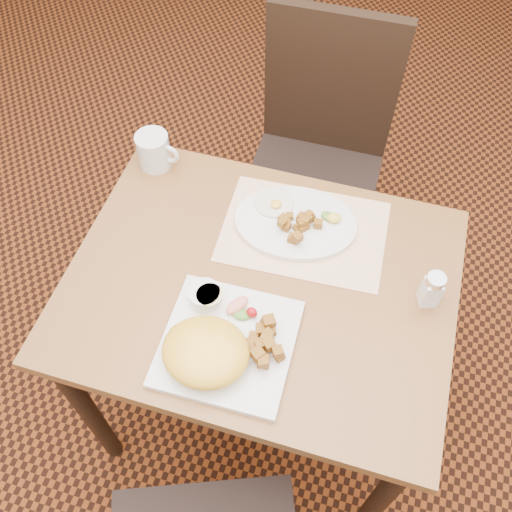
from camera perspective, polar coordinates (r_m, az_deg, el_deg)
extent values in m
plane|color=black|center=(2.01, 0.32, -13.94)|extent=(8.00, 8.00, 0.00)
cube|color=brown|center=(1.35, 0.46, -2.94)|extent=(0.90, 0.70, 0.03)
cylinder|color=black|center=(1.68, -16.41, -14.66)|extent=(0.05, 0.05, 0.71)
cylinder|color=black|center=(1.58, 12.21, -22.76)|extent=(0.05, 0.05, 0.71)
cylinder|color=black|center=(1.90, -8.68, 1.50)|extent=(0.05, 0.05, 0.71)
cylinder|color=black|center=(1.82, 15.31, -4.35)|extent=(0.05, 0.05, 0.71)
cylinder|color=black|center=(1.70, 2.04, -24.11)|extent=(0.04, 0.04, 0.42)
cube|color=black|center=(1.91, 5.43, 6.82)|extent=(0.42, 0.42, 0.05)
cylinder|color=black|center=(2.20, 10.57, 5.06)|extent=(0.04, 0.04, 0.42)
cylinder|color=black|center=(1.99, 8.78, -2.62)|extent=(0.04, 0.04, 0.42)
cylinder|color=black|center=(2.23, 1.46, 7.12)|extent=(0.04, 0.04, 0.42)
cylinder|color=black|center=(2.02, -1.22, -0.25)|extent=(0.04, 0.04, 0.42)
cube|color=black|center=(1.87, 7.53, 16.72)|extent=(0.42, 0.04, 0.50)
cube|color=white|center=(1.42, 4.81, 2.47)|extent=(0.41, 0.30, 0.00)
cube|color=silver|center=(1.25, -2.83, -8.72)|extent=(0.29, 0.29, 0.02)
ellipsoid|color=yellow|center=(1.20, -5.06, -9.52)|extent=(0.19, 0.17, 0.07)
ellipsoid|color=yellow|center=(1.20, -4.16, -11.10)|extent=(0.07, 0.07, 0.03)
ellipsoid|color=yellow|center=(1.24, -7.15, -7.98)|extent=(0.07, 0.07, 0.03)
cylinder|color=silver|center=(1.28, -5.17, -3.97)|extent=(0.07, 0.07, 0.04)
cylinder|color=beige|center=(1.26, -4.68, -3.91)|extent=(0.06, 0.06, 0.01)
ellipsoid|color=#387223|center=(1.26, -1.41, -5.87)|extent=(0.04, 0.03, 0.01)
ellipsoid|color=red|center=(1.26, -0.41, -5.67)|extent=(0.03, 0.03, 0.03)
ellipsoid|color=#F28C72|center=(1.27, -1.89, -4.93)|extent=(0.06, 0.07, 0.02)
cylinder|color=white|center=(1.44, 1.84, 5.39)|extent=(0.10, 0.10, 0.01)
ellipsoid|color=yellow|center=(1.43, 2.01, 5.23)|extent=(0.03, 0.03, 0.01)
ellipsoid|color=#387223|center=(1.42, 7.30, 3.97)|extent=(0.04, 0.03, 0.01)
ellipsoid|color=yellow|center=(1.42, 7.81, 3.80)|extent=(0.04, 0.04, 0.02)
cube|color=white|center=(1.33, 17.03, -3.48)|extent=(0.05, 0.05, 0.08)
cylinder|color=silver|center=(1.29, 17.57, -2.33)|extent=(0.05, 0.05, 0.02)
cylinder|color=silver|center=(1.55, -10.20, 10.35)|extent=(0.09, 0.09, 0.10)
torus|color=silver|center=(1.53, -8.69, 10.05)|extent=(0.06, 0.02, 0.06)
cube|color=#935C17|center=(1.22, -0.42, -9.04)|extent=(0.03, 0.03, 0.02)
cube|color=#935C17|center=(1.22, 1.15, -8.90)|extent=(0.03, 0.03, 0.02)
cube|color=#935C17|center=(1.23, 1.32, -6.53)|extent=(0.03, 0.03, 0.02)
cube|color=#935C17|center=(1.22, 2.36, -10.04)|extent=(0.03, 0.03, 0.02)
cube|color=#935C17|center=(1.23, -0.13, -8.60)|extent=(0.03, 0.02, 0.02)
cube|color=#935C17|center=(1.20, 1.32, -8.84)|extent=(0.03, 0.03, 0.02)
cube|color=#935C17|center=(1.19, 0.17, -9.78)|extent=(0.03, 0.03, 0.02)
cube|color=#935C17|center=(1.21, 0.38, -8.86)|extent=(0.03, 0.03, 0.02)
cube|color=#935C17|center=(1.24, 1.58, -7.55)|extent=(0.02, 0.02, 0.02)
cube|color=#935C17|center=(1.21, 1.07, -8.15)|extent=(0.02, 0.02, 0.02)
cube|color=#935C17|center=(1.23, -0.27, -8.08)|extent=(0.02, 0.02, 0.02)
cube|color=#935C17|center=(1.19, 0.72, -10.53)|extent=(0.03, 0.03, 0.02)
cube|color=#935C17|center=(1.21, 0.76, -10.50)|extent=(0.03, 0.03, 0.02)
cube|color=#935C17|center=(1.20, 2.19, -9.53)|extent=(0.03, 0.03, 0.02)
cube|color=#935C17|center=(1.22, 1.19, -7.75)|extent=(0.02, 0.02, 0.02)
cube|color=#935C17|center=(1.21, 1.03, -8.28)|extent=(0.02, 0.02, 0.02)
cube|color=#935C17|center=(1.23, 1.50, -8.74)|extent=(0.02, 0.02, 0.02)
cube|color=#935C17|center=(1.23, -0.48, -8.63)|extent=(0.03, 0.03, 0.02)
cube|color=#935C17|center=(1.25, 1.08, -6.58)|extent=(0.03, 0.03, 0.02)
cube|color=#935C17|center=(1.22, 1.06, -8.74)|extent=(0.03, 0.03, 0.02)
cube|color=#935C17|center=(1.24, 0.54, -7.38)|extent=(0.03, 0.03, 0.02)
cube|color=#935C17|center=(1.40, 2.74, 3.68)|extent=(0.03, 0.03, 0.02)
cube|color=#935C17|center=(1.38, 4.56, 3.35)|extent=(0.02, 0.02, 0.01)
cube|color=#935C17|center=(1.40, 5.26, 4.11)|extent=(0.02, 0.02, 0.02)
cube|color=#935C17|center=(1.41, 5.40, 3.89)|extent=(0.03, 0.03, 0.02)
cube|color=#935C17|center=(1.38, 2.63, 3.32)|extent=(0.02, 0.02, 0.02)
cube|color=#935C17|center=(1.39, 4.94, 3.54)|extent=(0.02, 0.02, 0.02)
cube|color=#935C17|center=(1.41, 4.61, 3.82)|extent=(0.03, 0.03, 0.02)
cube|color=#935C17|center=(1.39, 4.08, 2.84)|extent=(0.02, 0.02, 0.01)
cube|color=#935C17|center=(1.39, 4.57, 2.81)|extent=(0.03, 0.03, 0.02)
cube|color=#935C17|center=(1.37, 3.68, 1.79)|extent=(0.02, 0.02, 0.02)
cube|color=#935C17|center=(1.39, 4.40, 3.06)|extent=(0.02, 0.02, 0.02)
cube|color=#935C17|center=(1.39, 3.08, 2.97)|extent=(0.02, 0.02, 0.02)
cube|color=#935C17|center=(1.41, 3.37, 3.99)|extent=(0.02, 0.02, 0.01)
cube|color=#935C17|center=(1.35, 4.16, 1.89)|extent=(0.03, 0.03, 0.02)
cube|color=#935C17|center=(1.39, 5.24, 3.84)|extent=(0.02, 0.02, 0.02)
cube|color=#935C17|center=(1.40, 6.23, 3.21)|extent=(0.02, 0.02, 0.02)
cube|color=#935C17|center=(1.40, 4.93, 3.07)|extent=(0.03, 0.03, 0.02)
cube|color=#935C17|center=(1.41, 4.47, 3.77)|extent=(0.02, 0.02, 0.02)
cube|color=#935C17|center=(1.40, 3.00, 3.38)|extent=(0.02, 0.02, 0.02)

